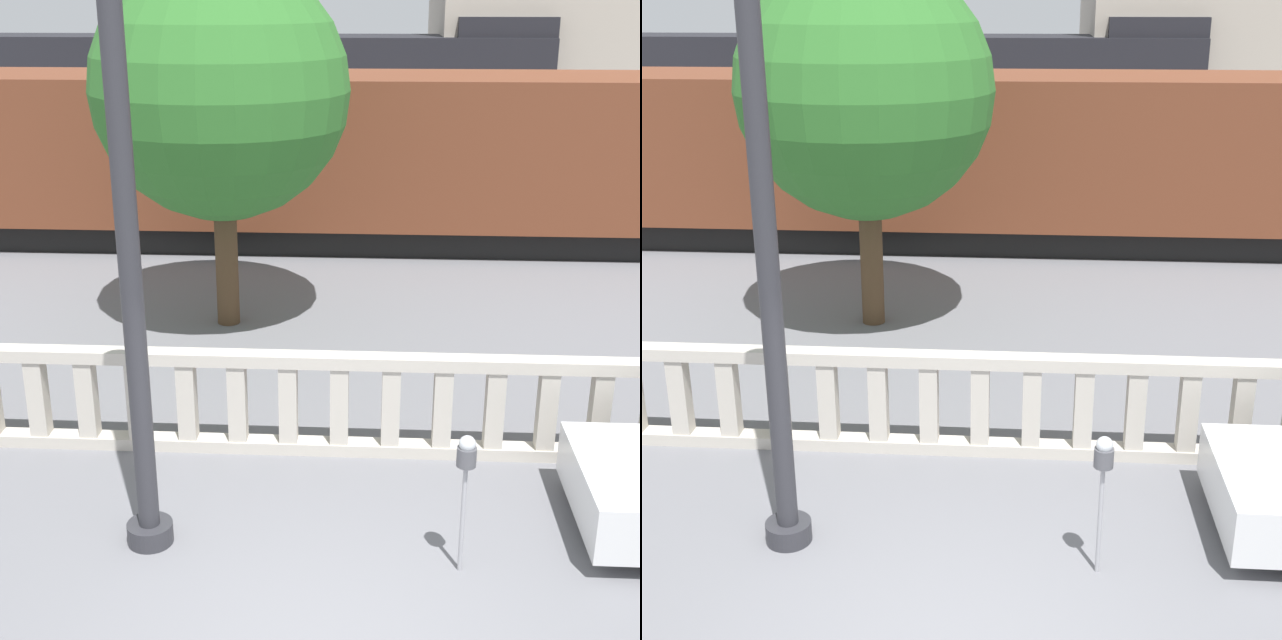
{
  "view_description": "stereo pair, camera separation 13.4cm",
  "coord_description": "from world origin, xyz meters",
  "views": [
    {
      "loc": [
        0.31,
        -5.58,
        4.91
      ],
      "look_at": [
        -0.27,
        4.37,
        1.22
      ],
      "focal_mm": 50.0,
      "sensor_mm": 36.0,
      "label": 1
    },
    {
      "loc": [
        0.44,
        -5.57,
        4.91
      ],
      "look_at": [
        -0.27,
        4.37,
        1.22
      ],
      "focal_mm": 50.0,
      "sensor_mm": 36.0,
      "label": 2
    }
  ],
  "objects": [
    {
      "name": "parking_meter",
      "position": [
        1.17,
        1.24,
        1.09
      ],
      "size": [
        0.17,
        0.17,
        1.35
      ],
      "color": "#99999E",
      "rests_on": "ground"
    },
    {
      "name": "train_far",
      "position": [
        -6.59,
        24.09,
        1.88
      ],
      "size": [
        25.27,
        2.89,
        4.18
      ],
      "color": "black",
      "rests_on": "ground"
    },
    {
      "name": "lamppost",
      "position": [
        -1.72,
        1.52,
        2.68
      ],
      "size": [
        0.43,
        0.43,
        5.57
      ],
      "color": "#2D2D33",
      "rests_on": "ground"
    },
    {
      "name": "train_near",
      "position": [
        0.72,
        12.39,
        1.78
      ],
      "size": [
        25.92,
        2.84,
        3.98
      ],
      "color": "black",
      "rests_on": "ground"
    },
    {
      "name": "tree_left",
      "position": [
        -1.9,
        7.48,
        3.56
      ],
      "size": [
        3.76,
        3.76,
        5.46
      ],
      "color": "#4C3823",
      "rests_on": "ground"
    },
    {
      "name": "balustrade",
      "position": [
        0.0,
        3.37,
        0.6
      ],
      "size": [
        14.43,
        0.24,
        1.2
      ],
      "color": "#BCB5A8",
      "rests_on": "ground"
    }
  ]
}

